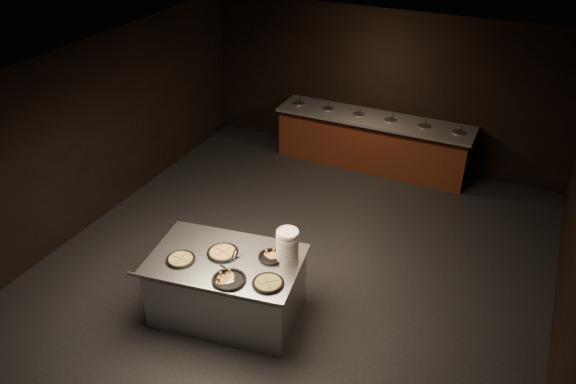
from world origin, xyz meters
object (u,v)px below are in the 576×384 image
at_px(serving_counter, 227,288).
at_px(plate_stack, 288,246).
at_px(pan_veggie_whole, 181,259).
at_px(pan_cheese_whole, 223,252).

distance_m(serving_counter, plate_stack, 1.04).
bearing_deg(serving_counter, plate_stack, 14.28).
relative_size(plate_stack, pan_veggie_whole, 1.20).
bearing_deg(plate_stack, pan_veggie_whole, -154.51).
bearing_deg(serving_counter, pan_veggie_whole, -159.69).
bearing_deg(pan_veggie_whole, pan_cheese_whole, 40.26).
bearing_deg(pan_cheese_whole, plate_stack, 16.16).
height_order(serving_counter, pan_cheese_whole, pan_cheese_whole).
xyz_separation_m(serving_counter, pan_cheese_whole, (-0.08, 0.07, 0.49)).
height_order(serving_counter, pan_veggie_whole, pan_veggie_whole).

